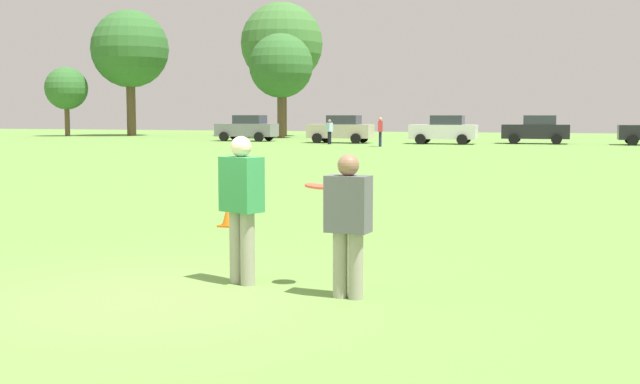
# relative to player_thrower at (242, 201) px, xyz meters

# --- Properties ---
(ground_plane) EXTENTS (151.03, 151.03, 0.00)m
(ground_plane) POSITION_rel_player_thrower_xyz_m (-0.59, -0.96, -0.95)
(ground_plane) COLOR #608C3D
(player_thrower) EXTENTS (0.55, 0.44, 1.69)m
(player_thrower) POSITION_rel_player_thrower_xyz_m (0.00, 0.00, 0.00)
(player_thrower) COLOR gray
(player_thrower) RESTS_ON ground
(player_defender) EXTENTS (0.47, 0.30, 1.52)m
(player_defender) POSITION_rel_player_thrower_xyz_m (1.35, -0.28, -0.10)
(player_defender) COLOR gray
(player_defender) RESTS_ON ground
(frisbee) EXTENTS (0.27, 0.27, 0.06)m
(frisbee) POSITION_rel_player_thrower_xyz_m (0.86, 0.12, 0.19)
(frisbee) COLOR #E54C33
(traffic_cone) EXTENTS (0.32, 0.32, 0.48)m
(traffic_cone) POSITION_rel_player_thrower_xyz_m (-2.14, 4.19, -0.72)
(traffic_cone) COLOR #D8590C
(traffic_cone) RESTS_ON ground
(parked_car_near_left) EXTENTS (4.26, 2.33, 1.82)m
(parked_car_near_left) POSITION_rel_player_thrower_xyz_m (-19.26, 43.39, -0.03)
(parked_car_near_left) COLOR slate
(parked_car_near_left) RESTS_ON ground
(parked_car_mid_left) EXTENTS (4.26, 2.33, 1.82)m
(parked_car_mid_left) POSITION_rel_player_thrower_xyz_m (-11.90, 42.00, -0.03)
(parked_car_mid_left) COLOR #B7AD99
(parked_car_mid_left) RESTS_ON ground
(parked_car_center) EXTENTS (4.26, 2.33, 1.82)m
(parked_car_center) POSITION_rel_player_thrower_xyz_m (-5.15, 42.40, -0.03)
(parked_car_center) COLOR silver
(parked_car_center) RESTS_ON ground
(parked_car_mid_right) EXTENTS (4.26, 2.33, 1.82)m
(parked_car_mid_right) POSITION_rel_player_thrower_xyz_m (0.39, 44.74, -0.03)
(parked_car_mid_right) COLOR black
(parked_car_mid_right) RESTS_ON ground
(bystander_sideline_watcher) EXTENTS (0.37, 0.52, 1.71)m
(bystander_sideline_watcher) POSITION_rel_player_thrower_xyz_m (-8.02, 37.25, 0.02)
(bystander_sideline_watcher) COLOR #1E234C
(bystander_sideline_watcher) RESTS_ON ground
(bystander_far_jogger) EXTENTS (0.33, 0.47, 1.57)m
(bystander_far_jogger) POSITION_rel_player_thrower_xyz_m (-11.95, 39.68, -0.06)
(bystander_far_jogger) COLOR black
(bystander_far_jogger) RESTS_ON ground
(tree_west_oak) EXTENTS (3.63, 3.63, 5.90)m
(tree_west_oak) POSITION_rel_player_thrower_xyz_m (-38.89, 49.63, 3.11)
(tree_west_oak) COLOR brown
(tree_west_oak) RESTS_ON ground
(tree_west_maple) EXTENTS (6.67, 6.67, 10.84)m
(tree_west_maple) POSITION_rel_player_thrower_xyz_m (-34.28, 52.38, 6.50)
(tree_west_maple) COLOR brown
(tree_west_maple) RESTS_ON ground
(tree_center_elm) EXTENTS (6.93, 6.93, 11.26)m
(tree_center_elm) POSITION_rel_player_thrower_xyz_m (-21.26, 55.12, 6.80)
(tree_center_elm) COLOR brown
(tree_center_elm) RESTS_ON ground
(tree_east_birch) EXTENTS (5.05, 5.05, 8.20)m
(tree_east_birch) POSITION_rel_player_thrower_xyz_m (-19.54, 50.56, 4.69)
(tree_east_birch) COLOR brown
(tree_east_birch) RESTS_ON ground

